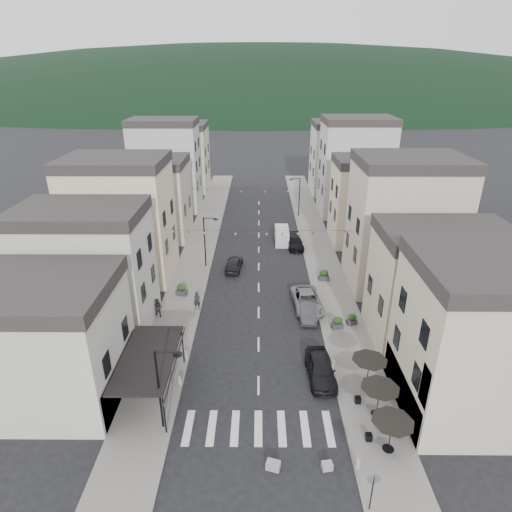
{
  "coord_description": "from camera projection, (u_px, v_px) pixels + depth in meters",
  "views": [
    {
      "loc": [
        -0.01,
        -18.5,
        21.27
      ],
      "look_at": [
        -0.28,
        21.21,
        3.5
      ],
      "focal_mm": 30.0,
      "sensor_mm": 36.0,
      "label": 1
    }
  ],
  "objects": [
    {
      "name": "planter_ra",
      "position": [
        337.0,
        323.0,
        37.36
      ],
      "size": [
        1.11,
        0.8,
        1.12
      ],
      "rotation": [
        0.0,
        0.0,
        0.28
      ],
      "color": "#303032",
      "rests_on": "sidewalk_right"
    },
    {
      "name": "bistro_building",
      "position": [
        487.0,
        346.0,
        27.09
      ],
      "size": [
        10.0,
        8.0,
        10.0
      ],
      "primitive_type": "cube",
      "color": "#C0B898",
      "rests_on": "ground"
    },
    {
      "name": "streetlamp_left_far",
      "position": [
        207.0,
        237.0,
        47.82
      ],
      "size": [
        1.7,
        0.56,
        6.0
      ],
      "color": "black",
      "rests_on": "ground"
    },
    {
      "name": "parked_car_d",
      "position": [
        295.0,
        242.0,
        54.32
      ],
      "size": [
        2.22,
        4.78,
        1.35
      ],
      "primitive_type": "imported",
      "rotation": [
        0.0,
        0.0,
        0.07
      ],
      "color": "black",
      "rests_on": "ground"
    },
    {
      "name": "parked_car_a",
      "position": [
        321.0,
        369.0,
        31.5
      ],
      "size": [
        2.15,
        4.88,
        1.63
      ],
      "primitive_type": "imported",
      "rotation": [
        0.0,
        0.0,
        0.05
      ],
      "color": "black",
      "rests_on": "ground"
    },
    {
      "name": "concrete_block_b",
      "position": [
        327.0,
        466.0,
        24.54
      ],
      "size": [
        0.67,
        0.55,
        0.45
      ],
      "primitive_type": "cube",
      "rotation": [
        0.0,
        0.0,
        0.17
      ],
      "color": "gray",
      "rests_on": "ground"
    },
    {
      "name": "buildings_row_right",
      "position": [
        369.0,
        189.0,
        56.3
      ],
      "size": [
        10.2,
        54.16,
        14.5
      ],
      "color": "#C0B898",
      "rests_on": "ground"
    },
    {
      "name": "planter_la",
      "position": [
        163.0,
        342.0,
        34.65
      ],
      "size": [
        1.14,
        0.69,
        1.22
      ],
      "rotation": [
        0.0,
        0.0,
        -0.09
      ],
      "color": "#2C2C2F",
      "rests_on": "sidewalk_left"
    },
    {
      "name": "buildings_row_left",
      "position": [
        152.0,
        188.0,
        57.62
      ],
      "size": [
        10.2,
        54.16,
        14.0
      ],
      "color": "beige",
      "rests_on": "ground"
    },
    {
      "name": "planter_lb",
      "position": [
        181.0,
        290.0,
        42.79
      ],
      "size": [
        1.18,
        0.85,
        1.19
      ],
      "rotation": [
        0.0,
        0.0,
        -0.27
      ],
      "color": "#2F3032",
      "rests_on": "sidewalk_left"
    },
    {
      "name": "bunting_near",
      "position": [
        259.0,
        234.0,
        43.34
      ],
      "size": [
        19.0,
        0.28,
        0.62
      ],
      "color": "black",
      "rests_on": "ground"
    },
    {
      "name": "traffic_sign",
      "position": [
        373.0,
        485.0,
        21.55
      ],
      "size": [
        0.7,
        0.07,
        2.7
      ],
      "color": "black",
      "rests_on": "ground"
    },
    {
      "name": "parked_car_e",
      "position": [
        234.0,
        264.0,
        48.36
      ],
      "size": [
        2.08,
        4.39,
        1.45
      ],
      "primitive_type": "imported",
      "rotation": [
        0.0,
        0.0,
        3.05
      ],
      "color": "black",
      "rests_on": "ground"
    },
    {
      "name": "parked_car_b",
      "position": [
        308.0,
        310.0,
        39.23
      ],
      "size": [
        1.64,
        4.24,
        1.38
      ],
      "primitive_type": "imported",
      "rotation": [
        0.0,
        0.0,
        -0.04
      ],
      "color": "#303033",
      "rests_on": "ground"
    },
    {
      "name": "delivery_van",
      "position": [
        282.0,
        235.0,
        55.68
      ],
      "size": [
        1.74,
        4.36,
        2.08
      ],
      "rotation": [
        0.0,
        0.0,
        -0.0
      ],
      "color": "silver",
      "rests_on": "ground"
    },
    {
      "name": "concrete_block_a",
      "position": [
        273.0,
        465.0,
        24.55
      ],
      "size": [
        0.91,
        0.71,
        0.5
      ],
      "primitive_type": "cube",
      "rotation": [
        0.0,
        0.0,
        -0.29
      ],
      "color": "gray",
      "rests_on": "ground"
    },
    {
      "name": "cafe_terrace",
      "position": [
        380.0,
        391.0,
        27.11
      ],
      "size": [
        2.5,
        8.1,
        2.53
      ],
      "color": "black",
      "rests_on": "ground"
    },
    {
      "name": "sidewalk_left",
      "position": [
        200.0,
        246.0,
        54.8
      ],
      "size": [
        4.0,
        76.0,
        0.12
      ],
      "primitive_type": "cube",
      "color": "slate",
      "rests_on": "ground"
    },
    {
      "name": "sidewalk_right",
      "position": [
        317.0,
        246.0,
        54.71
      ],
      "size": [
        4.0,
        76.0,
        0.12
      ],
      "primitive_type": "cube",
      "color": "slate",
      "rests_on": "ground"
    },
    {
      "name": "streetlamp_left_near",
      "position": [
        163.0,
        382.0,
        25.92
      ],
      "size": [
        1.7,
        0.56,
        6.0
      ],
      "color": "black",
      "rests_on": "ground"
    },
    {
      "name": "hill_backdrop",
      "position": [
        259.0,
        98.0,
        299.41
      ],
      "size": [
        640.0,
        360.0,
        70.0
      ],
      "primitive_type": "ellipsoid",
      "color": "black",
      "rests_on": "ground"
    },
    {
      "name": "bollards",
      "position": [
        258.0,
        385.0,
        30.42
      ],
      "size": [
        11.66,
        10.26,
        0.6
      ],
      "color": "gray",
      "rests_on": "ground"
    },
    {
      "name": "streetlamp_right_far",
      "position": [
        298.0,
        193.0,
        64.18
      ],
      "size": [
        1.7,
        0.56,
        6.0
      ],
      "color": "black",
      "rests_on": "ground"
    },
    {
      "name": "boutique_building",
      "position": [
        27.0,
        347.0,
        28.59
      ],
      "size": [
        12.0,
        8.0,
        8.0
      ],
      "primitive_type": "cube",
      "color": "beige",
      "rests_on": "ground"
    },
    {
      "name": "planter_rc",
      "position": [
        324.0,
        275.0,
        45.78
      ],
      "size": [
        1.12,
        0.67,
        1.2
      ],
      "rotation": [
        0.0,
        0.0,
        0.08
      ],
      "color": "#323234",
      "rests_on": "sidewalk_right"
    },
    {
      "name": "parked_car_c",
      "position": [
        307.0,
        301.0,
        40.68
      ],
      "size": [
        3.04,
        5.79,
        1.55
      ],
      "primitive_type": "imported",
      "rotation": [
        0.0,
        0.0,
        0.08
      ],
      "color": "gray",
      "rests_on": "ground"
    },
    {
      "name": "ground",
      "position": [
        258.0,
        454.0,
        25.57
      ],
      "size": [
        700.0,
        700.0,
        0.0
      ],
      "primitive_type": "plane",
      "color": "black",
      "rests_on": "ground"
    },
    {
      "name": "planter_rb",
      "position": [
        352.0,
        319.0,
        37.97
      ],
      "size": [
        1.01,
        0.73,
        1.02
      ],
      "rotation": [
        0.0,
        0.0,
        0.27
      ],
      "color": "#2B2B2E",
      "rests_on": "sidewalk_right"
    },
    {
      "name": "pedestrian_b",
      "position": [
        158.0,
        308.0,
        38.94
      ],
      "size": [
        1.06,
        0.93,
        1.83
      ],
      "primitive_type": "imported",
      "rotation": [
        0.0,
        0.0,
        -0.31
      ],
      "color": "black",
      "rests_on": "sidewalk_left"
    },
    {
      "name": "bunting_far",
      "position": [
        259.0,
        191.0,
        57.94
      ],
      "size": [
        19.0,
        0.28,
        0.62
      ],
      "color": "black",
      "rests_on": "ground"
    },
    {
      "name": "boutique_awning",
      "position": [
        152.0,
        359.0,
        28.9
      ],
      "size": [
        3.77,
        7.5,
        3.28
      ],
      "color": "black",
      "rests_on": "ground"
    },
    {
      "name": "pedestrian_a",
      "position": [
        197.0,
        301.0,
        40.21
      ],
      "size": [
        0.66,
        0.44,
        1.77
      ],
      "primitive_type": "imported",
      "rotation": [
        0.0,
        0.0,
        0.03
      ],
      "color": "black",
      "rests_on": "sidewalk_left"
    }
  ]
}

